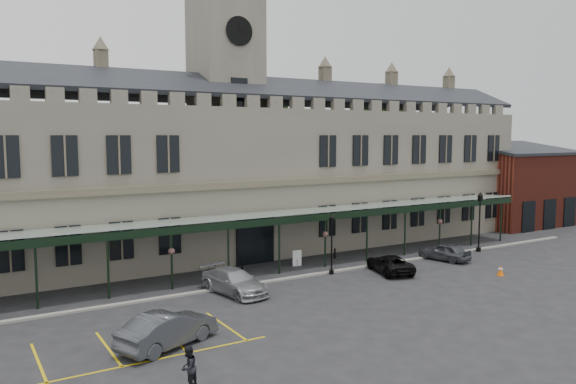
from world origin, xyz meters
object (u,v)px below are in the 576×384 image
car_van (390,264)px  person_b (188,367)px  station_building (227,176)px  car_left_b (168,329)px  traffic_cone (501,271)px  sign_board (297,258)px  clock_tower (226,96)px  car_taxi (234,282)px  lamp_post_mid (332,238)px  car_right_a (444,252)px  lamp_post_right (480,216)px

car_van → person_b: size_ratio=2.69×
station_building → car_left_b: (-11.50, -18.05, -5.63)m
traffic_cone → person_b: (-25.42, -5.43, 0.50)m
sign_board → person_b: 21.23m
clock_tower → traffic_cone: clock_tower is taller
station_building → car_taxi: station_building is taller
lamp_post_mid → person_b: lamp_post_mid is taller
traffic_cone → car_van: 7.76m
traffic_cone → car_van: (-6.12, 4.77, 0.28)m
car_left_b → car_van: size_ratio=1.09×
clock_tower → car_right_a: 21.76m
station_building → car_right_a: size_ratio=14.59×
car_taxi → car_van: car_taxi is taller
clock_tower → lamp_post_right: (18.48, -10.93, -10.08)m
lamp_post_right → person_b: lamp_post_right is taller
traffic_cone → clock_tower: bearing=127.0°
sign_board → car_right_a: car_right_a is taller
sign_board → station_building: bearing=118.6°
station_building → clock_tower: 6.64m
lamp_post_mid → car_taxi: bearing=-173.7°
traffic_cone → car_left_b: bearing=-178.3°
car_right_a → sign_board: bearing=-35.7°
clock_tower → sign_board: size_ratio=20.52×
lamp_post_mid → person_b: (-15.43, -11.99, -1.73)m
car_left_b → car_van: (18.50, 5.51, -0.19)m
clock_tower → car_left_b: clock_tower is taller
station_building → car_van: 15.50m
station_building → clock_tower: clock_tower is taller
station_building → person_b: 26.45m
lamp_post_right → car_right_a: lamp_post_right is taller
clock_tower → sign_board: clock_tower is taller
car_taxi → car_van: 12.03m
car_taxi → car_right_a: bearing=-11.2°
car_right_a → person_b: person_b is taller
station_building → car_left_b: 22.13m
sign_board → car_right_a: size_ratio=0.29×
station_building → clock_tower: size_ratio=2.42×
lamp_post_right → car_taxi: 23.60m
traffic_cone → car_taxi: bearing=162.6°
car_left_b → car_right_a: bearing=-98.7°
traffic_cone → car_right_a: car_right_a is taller
sign_board → car_taxi: bearing=-138.7°
traffic_cone → sign_board: (-10.78, 9.95, 0.23)m
lamp_post_mid → traffic_cone: bearing=-33.3°
traffic_cone → car_right_a: (0.27, 5.55, 0.34)m
car_van → person_b: bearing=44.0°
clock_tower → person_b: 28.68m
clock_tower → lamp_post_right: bearing=-30.6°
sign_board → car_left_b: bearing=-131.3°
car_taxi → person_b: person_b is taller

